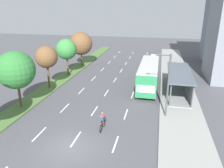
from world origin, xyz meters
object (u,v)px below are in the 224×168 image
(median_tree_third, at_px, (47,57))
(streetlight, at_px, (167,81))
(cyclist, at_px, (102,122))
(median_tree_fourth, at_px, (67,49))
(bus, at_px, (149,73))
(median_tree_fifth, at_px, (81,44))
(bus_shelter, at_px, (181,80))
(median_tree_second, at_px, (16,70))

(median_tree_third, xyz_separation_m, streetlight, (15.67, -5.26, -0.55))
(cyclist, height_order, median_tree_fourth, median_tree_fourth)
(median_tree_third, bearing_deg, cyclist, -41.73)
(bus, bearing_deg, cyclist, -105.04)
(cyclist, distance_m, median_tree_fifth, 24.22)
(median_tree_fifth, distance_m, streetlight, 23.82)
(bus_shelter, xyz_separation_m, median_tree_third, (-17.78, -1.81, 2.58))
(bus_shelter, distance_m, median_tree_second, 19.88)
(median_tree_fourth, distance_m, median_tree_fifth, 6.42)
(median_tree_third, distance_m, median_tree_fourth, 6.42)
(median_tree_fifth, bearing_deg, cyclist, -65.59)
(bus, bearing_deg, median_tree_third, -164.48)
(median_tree_fifth, xyz_separation_m, streetlight, (15.49, -18.09, -0.40))
(median_tree_second, height_order, median_tree_fifth, median_tree_second)
(bus_shelter, relative_size, median_tree_third, 1.71)
(bus, bearing_deg, median_tree_second, -143.32)
(median_tree_second, relative_size, median_tree_third, 1.09)
(median_tree_fourth, relative_size, median_tree_fifth, 0.94)
(cyclist, distance_m, median_tree_fourth, 18.72)
(median_tree_second, xyz_separation_m, median_tree_fifth, (0.32, 19.25, -0.11))
(median_tree_fifth, bearing_deg, streetlight, -49.42)
(bus_shelter, distance_m, bus, 4.70)
(bus_shelter, bearing_deg, streetlight, -106.62)
(median_tree_third, relative_size, median_tree_fourth, 0.99)
(cyclist, bearing_deg, median_tree_third, 138.27)
(cyclist, bearing_deg, bus, 74.96)
(median_tree_second, bearing_deg, median_tree_third, 88.69)
(bus_shelter, distance_m, median_tree_fourth, 18.48)
(median_tree_third, bearing_deg, bus, 15.52)
(median_tree_second, bearing_deg, bus_shelter, 24.64)
(bus_shelter, height_order, median_tree_third, median_tree_third)
(bus_shelter, xyz_separation_m, cyclist, (-7.70, -10.80, -1.08))
(streetlight, bearing_deg, bus_shelter, 73.38)
(cyclist, relative_size, median_tree_fifth, 0.29)
(median_tree_second, relative_size, median_tree_fourth, 1.07)
(bus, bearing_deg, streetlight, -76.47)
(bus, xyz_separation_m, median_tree_third, (-13.50, -3.75, 2.38))
(median_tree_second, xyz_separation_m, streetlight, (15.82, 1.16, -0.51))
(bus_shelter, relative_size, median_tree_fourth, 1.69)
(cyclist, relative_size, streetlight, 0.28)
(median_tree_third, height_order, median_tree_fourth, median_tree_fourth)
(median_tree_second, height_order, median_tree_fourth, median_tree_second)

